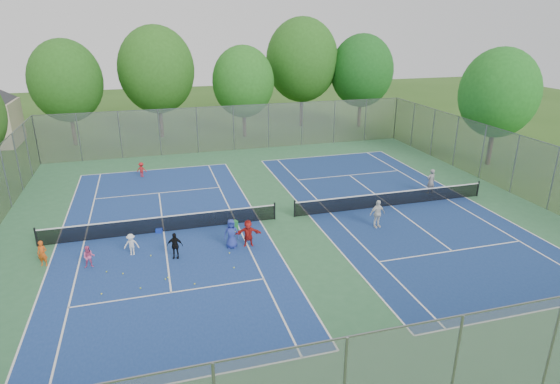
% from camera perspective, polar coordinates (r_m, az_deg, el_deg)
% --- Properties ---
extents(ground, '(120.00, 120.00, 0.00)m').
position_cam_1_polar(ground, '(27.77, 0.57, -3.21)').
color(ground, '#2F551A').
rests_on(ground, ground).
extents(court_pad, '(32.00, 32.00, 0.01)m').
position_cam_1_polar(court_pad, '(27.76, 0.57, -3.19)').
color(court_pad, '#30673E').
rests_on(court_pad, ground).
extents(court_left, '(10.97, 23.77, 0.01)m').
position_cam_1_polar(court_left, '(26.79, -13.99, -4.72)').
color(court_left, navy).
rests_on(court_left, court_pad).
extents(court_right, '(10.97, 23.77, 0.01)m').
position_cam_1_polar(court_right, '(30.35, 13.35, -1.64)').
color(court_right, navy).
rests_on(court_right, court_pad).
extents(net_left, '(12.87, 0.10, 0.91)m').
position_cam_1_polar(net_left, '(26.62, -14.07, -3.86)').
color(net_left, black).
rests_on(net_left, ground).
extents(net_right, '(12.87, 0.10, 0.91)m').
position_cam_1_polar(net_right, '(30.19, 13.42, -0.87)').
color(net_right, black).
rests_on(net_right, ground).
extents(fence_north, '(32.00, 0.10, 4.00)m').
position_cam_1_polar(fence_north, '(42.04, -5.68, 7.74)').
color(fence_north, gray).
rests_on(fence_north, ground).
extents(fence_south, '(32.00, 0.10, 4.00)m').
position_cam_1_polar(fence_south, '(14.34, 20.34, -20.47)').
color(fence_south, gray).
rests_on(fence_south, ground).
extents(fence_east, '(0.10, 32.00, 4.00)m').
position_cam_1_polar(fence_east, '(34.91, 26.69, 3.04)').
color(fence_east, gray).
rests_on(fence_east, ground).
extents(tree_nw, '(6.40, 6.40, 9.58)m').
position_cam_1_polar(tree_nw, '(47.18, -24.65, 12.21)').
color(tree_nw, '#443326').
rests_on(tree_nw, ground).
extents(tree_nl, '(7.20, 7.20, 10.69)m').
position_cam_1_polar(tree_nl, '(47.64, -14.82, 14.20)').
color(tree_nl, '#443326').
rests_on(tree_nl, ground).
extents(tree_nc, '(6.00, 6.00, 8.85)m').
position_cam_1_polar(tree_nc, '(46.69, -4.51, 13.26)').
color(tree_nc, '#443326').
rests_on(tree_nc, ground).
extents(tree_nr, '(7.60, 7.60, 11.42)m').
position_cam_1_polar(tree_nr, '(51.22, 2.71, 15.77)').
color(tree_nr, '#443326').
rests_on(tree_nr, ground).
extents(tree_ne, '(6.60, 6.60, 9.77)m').
position_cam_1_polar(tree_ne, '(51.72, 9.94, 14.35)').
color(tree_ne, '#443326').
rests_on(tree_ne, ground).
extents(tree_side_e, '(6.00, 6.00, 9.20)m').
position_cam_1_polar(tree_side_e, '(40.53, 25.12, 10.88)').
color(tree_side_e, '#443326').
rests_on(tree_side_e, ground).
extents(ball_crate, '(0.41, 0.41, 0.27)m').
position_cam_1_polar(ball_crate, '(26.73, -14.50, -4.55)').
color(ball_crate, '#1733AD').
rests_on(ball_crate, ground).
extents(ball_hopper, '(0.38, 0.38, 0.57)m').
position_cam_1_polar(ball_hopper, '(26.24, -5.55, -4.08)').
color(ball_hopper, '#238235').
rests_on(ball_hopper, ground).
extents(student_a, '(0.54, 0.43, 1.29)m').
position_cam_1_polar(student_a, '(25.04, -26.99, -6.71)').
color(student_a, '#DD5314').
rests_on(student_a, ground).
extents(student_b, '(0.54, 0.42, 1.11)m').
position_cam_1_polar(student_b, '(24.01, -22.27, -7.33)').
color(student_b, '#DA558E').
rests_on(student_b, ground).
extents(student_c, '(0.79, 0.52, 1.14)m').
position_cam_1_polar(student_c, '(24.50, -17.67, -6.12)').
color(student_c, white).
rests_on(student_c, ground).
extents(student_d, '(0.84, 0.49, 1.35)m').
position_cam_1_polar(student_d, '(23.59, -12.70, -6.40)').
color(student_d, black).
rests_on(student_d, ground).
extents(student_e, '(0.84, 0.62, 1.57)m').
position_cam_1_polar(student_e, '(24.10, -5.95, -5.09)').
color(student_e, '#293998').
rests_on(student_e, ground).
extents(student_f, '(1.39, 0.65, 1.44)m').
position_cam_1_polar(student_f, '(24.24, -3.90, -5.03)').
color(student_f, red).
rests_on(student_f, ground).
extents(child_far_baseline, '(0.81, 0.61, 1.12)m').
position_cam_1_polar(child_far_baseline, '(36.33, -16.52, 2.62)').
color(child_far_baseline, red).
rests_on(child_far_baseline, ground).
extents(instructor, '(0.67, 0.48, 1.71)m').
position_cam_1_polar(instructor, '(32.99, 17.91, 1.25)').
color(instructor, gray).
rests_on(instructor, ground).
extents(teen_court_b, '(1.00, 0.52, 1.63)m').
position_cam_1_polar(teen_court_b, '(26.84, 11.77, -2.62)').
color(teen_court_b, silver).
rests_on(teen_court_b, ground).
extents(tennis_ball_0, '(0.07, 0.07, 0.07)m').
position_cam_1_polar(tennis_ball_0, '(22.20, -13.48, -10.14)').
color(tennis_ball_0, '#BDE335').
rests_on(tennis_ball_0, ground).
extents(tennis_ball_1, '(0.07, 0.07, 0.07)m').
position_cam_1_polar(tennis_ball_1, '(22.50, -5.63, -9.20)').
color(tennis_ball_1, '#C8EE37').
rests_on(tennis_ball_1, ground).
extents(tennis_ball_2, '(0.07, 0.07, 0.07)m').
position_cam_1_polar(tennis_ball_2, '(23.09, -18.61, -9.45)').
color(tennis_ball_2, '#C4D130').
rests_on(tennis_ball_2, ground).
extents(tennis_ball_3, '(0.07, 0.07, 0.07)m').
position_cam_1_polar(tennis_ball_3, '(21.48, -10.36, -11.00)').
color(tennis_ball_3, yellow).
rests_on(tennis_ball_3, ground).
extents(tennis_ball_4, '(0.07, 0.07, 0.07)m').
position_cam_1_polar(tennis_ball_4, '(23.82, -6.19, -7.44)').
color(tennis_ball_4, '#C7D030').
rests_on(tennis_ball_4, ground).
extents(tennis_ball_5, '(0.07, 0.07, 0.07)m').
position_cam_1_polar(tennis_ball_5, '(23.50, -20.38, -9.13)').
color(tennis_ball_5, '#B1CC2F').
rests_on(tennis_ball_5, ground).
extents(tennis_ball_6, '(0.07, 0.07, 0.07)m').
position_cam_1_polar(tennis_ball_6, '(22.11, -13.80, -10.31)').
color(tennis_ball_6, gold).
rests_on(tennis_ball_6, ground).
extents(tennis_ball_7, '(0.07, 0.07, 0.07)m').
position_cam_1_polar(tennis_ball_7, '(21.85, -20.93, -11.56)').
color(tennis_ball_7, yellow).
rests_on(tennis_ball_7, ground).
extents(tennis_ball_8, '(0.07, 0.07, 0.07)m').
position_cam_1_polar(tennis_ball_8, '(21.72, -16.65, -11.20)').
color(tennis_ball_8, '#AACF30').
rests_on(tennis_ball_8, ground).
extents(tennis_ball_9, '(0.07, 0.07, 0.07)m').
position_cam_1_polar(tennis_ball_9, '(25.26, -5.08, -5.70)').
color(tennis_ball_9, '#C1DB33').
rests_on(tennis_ball_9, ground).
extents(tennis_ball_10, '(0.07, 0.07, 0.07)m').
position_cam_1_polar(tennis_ball_10, '(24.30, -15.48, -7.53)').
color(tennis_ball_10, '#C3DB33').
rests_on(tennis_ball_10, ground).
extents(tennis_ball_11, '(0.07, 0.07, 0.07)m').
position_cam_1_polar(tennis_ball_11, '(26.08, -5.49, -4.85)').
color(tennis_ball_11, '#D9ED37').
rests_on(tennis_ball_11, ground).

